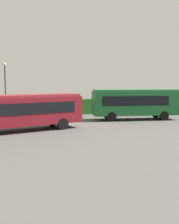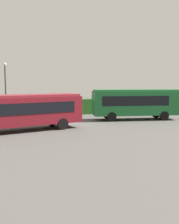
{
  "view_description": "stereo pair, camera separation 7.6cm",
  "coord_description": "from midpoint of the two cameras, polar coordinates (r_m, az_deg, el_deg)",
  "views": [
    {
      "loc": [
        -7.15,
        -25.32,
        4.15
      ],
      "look_at": [
        2.04,
        -0.57,
        1.22
      ],
      "focal_mm": 43.94,
      "sensor_mm": 36.0,
      "label": 1
    },
    {
      "loc": [
        -7.08,
        -25.35,
        4.15
      ],
      "look_at": [
        2.04,
        -0.57,
        1.22
      ],
      "focal_mm": 43.94,
      "sensor_mm": 36.0,
      "label": 2
    }
  ],
  "objects": [
    {
      "name": "ground_plane",
      "position": [
        26.64,
        -4.64,
        -2.65
      ],
      "size": [
        102.47,
        102.47,
        0.0
      ],
      "primitive_type": "plane",
      "color": "#514F4C"
    },
    {
      "name": "bus_maroon",
      "position": [
        23.68,
        -13.84,
        0.39
      ],
      "size": [
        10.45,
        4.44,
        3.06
      ],
      "rotation": [
        0.0,
        0.0,
        3.34
      ],
      "color": "maroon",
      "rests_on": "ground_plane"
    },
    {
      "name": "bus_green",
      "position": [
        30.4,
        9.4,
        2.0
      ],
      "size": [
        9.61,
        4.46,
        3.31
      ],
      "rotation": [
        0.0,
        0.0,
        -0.22
      ],
      "color": "#19602D",
      "rests_on": "ground_plane"
    },
    {
      "name": "hedge_row",
      "position": [
        34.53,
        -8.4,
        0.96
      ],
      "size": [
        63.23,
        1.76,
        1.92
      ],
      "primitive_type": "cube",
      "color": "#255A1E",
      "rests_on": "ground_plane"
    },
    {
      "name": "traffic_cone",
      "position": [
        31.54,
        -15.54,
        -0.92
      ],
      "size": [
        0.36,
        0.36,
        0.6
      ],
      "primitive_type": "cone",
      "color": "orange",
      "rests_on": "ground_plane"
    },
    {
      "name": "lamppost",
      "position": [
        30.19,
        -17.19,
        5.34
      ],
      "size": [
        0.36,
        0.36,
        6.12
      ],
      "color": "#38383D",
      "rests_on": "ground_plane"
    }
  ]
}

